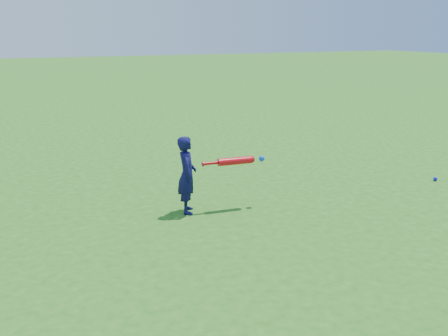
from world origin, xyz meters
name	(u,v)px	position (x,y,z in m)	size (l,w,h in m)	color
ground	(224,194)	(0.00, 0.00, 0.00)	(80.00, 80.00, 0.00)	#226217
child	(187,175)	(-0.74, -0.47, 0.50)	(0.36, 0.24, 1.00)	#0F0E42
ground_ball_blue	(435,179)	(3.26, -0.82, 0.03)	(0.06, 0.06, 0.06)	#0C15CE
bat_swing	(238,161)	(-0.08, -0.59, 0.64)	(0.86, 0.14, 0.10)	red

